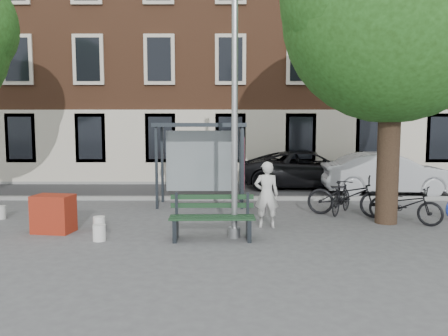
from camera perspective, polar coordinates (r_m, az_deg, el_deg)
ground at (r=10.08m, az=1.36°, el=-9.06°), size 90.00×90.00×0.00m
road at (r=16.95m, az=0.90°, el=-3.02°), size 40.00×4.00×0.01m
curb_near at (r=14.96m, az=0.99°, el=-3.96°), size 40.00×0.25×0.12m
curb_far at (r=18.92m, az=0.84°, el=-1.94°), size 40.00×0.25×0.12m
building_row at (r=23.18m, az=0.76°, el=16.70°), size 30.00×8.00×14.00m
lamppost at (r=9.76m, az=1.40°, el=6.96°), size 0.28×0.35×6.11m
tree_right at (r=12.29m, az=21.57°, el=19.66°), size 5.76×5.60×8.20m
bus_shelter at (r=13.88m, az=-1.46°, el=3.00°), size 2.85×1.45×2.62m
painter at (r=10.94m, az=5.57°, el=-3.47°), size 0.62×0.41×1.66m
bench at (r=9.84m, az=-1.56°, el=-6.74°), size 1.91×0.67×0.98m
bike_a at (r=12.76m, az=15.74°, el=-3.50°), size 2.32×1.47×1.15m
bike_c at (r=12.36m, az=22.57°, el=-4.42°), size 1.89×1.63×0.98m
bike_d at (r=13.03m, az=15.07°, el=-3.71°), size 1.24×1.61×0.97m
car_dark at (r=18.02m, az=11.14°, el=-0.18°), size 5.65×2.92×1.52m
car_silver at (r=17.06m, az=20.57°, el=-0.72°), size 4.78×1.89×1.55m
red_stand at (r=11.21m, az=-21.37°, el=-5.59°), size 0.98×0.73×0.90m
bucket_a at (r=10.14m, az=-15.98°, el=-8.14°), size 0.33×0.33×0.36m
bucket_b at (r=11.03m, az=-16.00°, el=-7.03°), size 0.34×0.34×0.36m
bucket_c at (r=13.42m, az=-27.17°, el=-5.19°), size 0.36×0.36×0.36m
notice_sign at (r=12.05m, az=20.23°, el=0.64°), size 0.37×0.04×2.12m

